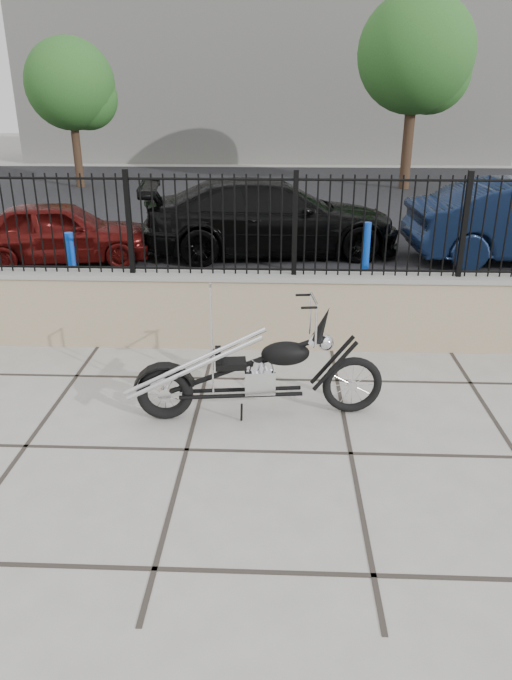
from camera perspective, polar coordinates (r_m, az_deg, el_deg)
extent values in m
plane|color=#99968E|center=(5.68, -6.54, -10.24)|extent=(90.00, 90.00, 0.00)
plane|color=black|center=(17.51, -0.40, 12.33)|extent=(30.00, 30.00, 0.00)
cube|color=gray|center=(7.71, -3.98, 2.85)|extent=(14.00, 0.36, 0.96)
cube|color=black|center=(7.42, -4.20, 10.74)|extent=(14.00, 0.08, 1.20)
cube|color=beige|center=(31.25, 0.92, 24.09)|extent=(22.00, 6.00, 8.00)
imported|color=#480B0A|center=(12.22, -17.97, 9.67)|extent=(3.65, 2.00, 1.18)
imported|color=black|center=(12.27, 1.46, 11.50)|extent=(5.32, 2.75, 1.48)
cylinder|color=#0E20D3|center=(9.78, -16.90, 6.54)|extent=(0.14, 0.14, 1.08)
cylinder|color=#0B2FAC|center=(10.28, 10.27, 7.88)|extent=(0.14, 0.14, 1.08)
cylinder|color=#382619|center=(22.21, -16.54, 17.10)|extent=(0.27, 0.27, 2.70)
sphere|color=#286B2D|center=(22.15, -17.16, 22.41)|extent=(2.88, 2.88, 2.88)
cylinder|color=#382619|center=(21.61, 14.14, 18.18)|extent=(0.34, 0.34, 3.43)
sphere|color=#386726|center=(21.60, 14.85, 25.13)|extent=(3.66, 3.66, 3.66)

